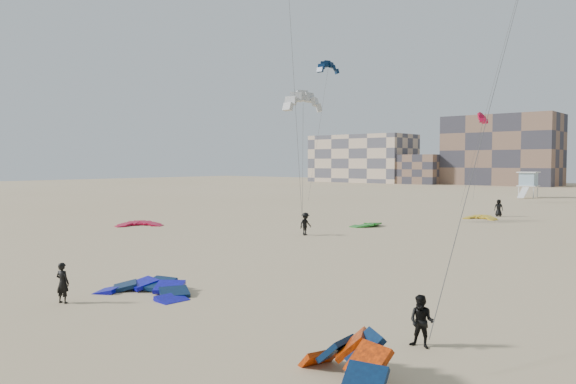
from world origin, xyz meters
The scene contains 16 objects.
ground centered at (0.00, 0.00, 0.00)m, with size 320.00×320.00×0.00m, color tan.
kite_ground_blue centered at (0.55, 0.85, 0.00)m, with size 4.16×4.29×0.96m, color #0A0EC8, non-canonical shape.
kite_ground_red centered at (-22.29, 16.64, 0.00)m, with size 3.73×3.93×0.68m, color red, non-canonical shape.
kite_ground_green centered at (-6.17, 29.88, 0.00)m, with size 3.25×3.42×0.64m, color #238326, non-canonical shape.
kite_ground_yellow centered at (-0.54, 42.83, 0.00)m, with size 3.09×3.21×0.70m, color yellow, non-canonical shape.
kitesurfer_main centered at (-0.71, -2.34, 0.85)m, with size 0.62×0.41×1.69m, color black.
kitesurfer_b centered at (13.23, 2.03, 0.83)m, with size 0.81×0.63×1.66m, color black.
kitesurfer_c centered at (-6.42, 21.18, 0.91)m, with size 1.18×0.68×1.82m, color black.
kitesurfer_e centered at (-0.09, 46.86, 0.93)m, with size 0.91×0.59×1.86m, color black.
kite_fly_grey centered at (-12.73, 28.83, 11.54)m, with size 5.13×5.11×11.96m.
kite_fly_navy centered at (-25.95, 51.23, 19.15)m, with size 5.66×11.19×19.43m.
kite_fly_red centered at (-8.26, 63.26, 11.87)m, with size 3.64×8.53×12.16m.
lifeguard_tower_far centered at (-7.91, 83.02, 2.13)m, with size 3.09×5.87×4.29m.
condo_west_a centered at (-70.00, 130.00, 7.00)m, with size 30.00×15.00×14.00m, color beige.
condo_west_b centered at (-30.00, 134.00, 9.00)m, with size 28.00×14.00×18.00m, color brown.
condo_fill_left centered at (-50.00, 128.00, 4.00)m, with size 12.00×10.00×8.00m, color brown.
Camera 1 is at (21.14, -13.94, 5.81)m, focal length 35.00 mm.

